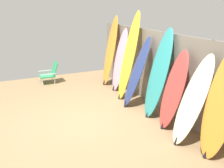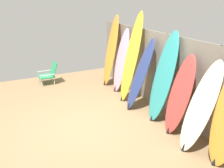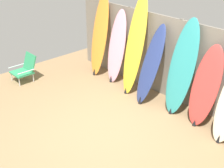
{
  "view_description": "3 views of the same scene",
  "coord_description": "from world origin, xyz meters",
  "px_view_note": "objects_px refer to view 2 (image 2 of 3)",
  "views": [
    {
      "loc": [
        4.59,
        -1.36,
        2.4
      ],
      "look_at": [
        0.43,
        0.56,
        0.91
      ],
      "focal_mm": 40.0,
      "sensor_mm": 36.0,
      "label": 1
    },
    {
      "loc": [
        4.32,
        -1.49,
        2.62
      ],
      "look_at": [
        -0.02,
        0.67,
        0.85
      ],
      "focal_mm": 40.0,
      "sensor_mm": 36.0,
      "label": 2
    },
    {
      "loc": [
        3.57,
        -3.13,
        3.45
      ],
      "look_at": [
        -0.29,
        0.4,
        0.8
      ],
      "focal_mm": 50.0,
      "sensor_mm": 36.0,
      "label": 3
    }
  ],
  "objects_px": {
    "surfboard_yellow_2": "(131,58)",
    "beach_chair": "(50,73)",
    "surfboard_orange_0": "(111,51)",
    "surfboard_pink_1": "(121,61)",
    "surfboard_teal_4": "(163,77)",
    "surfboard_cream_6": "(201,107)",
    "surfboard_red_5": "(180,95)",
    "surfboard_navy_3": "(140,75)"
  },
  "relations": [
    {
      "from": "beach_chair",
      "to": "surfboard_cream_6",
      "type": "bearing_deg",
      "value": 42.55
    },
    {
      "from": "surfboard_pink_1",
      "to": "surfboard_cream_6",
      "type": "xyz_separation_m",
      "value": [
        3.09,
        -0.13,
        -0.07
      ]
    },
    {
      "from": "surfboard_cream_6",
      "to": "beach_chair",
      "type": "height_order",
      "value": "surfboard_cream_6"
    },
    {
      "from": "surfboard_red_5",
      "to": "surfboard_pink_1",
      "type": "bearing_deg",
      "value": 178.18
    },
    {
      "from": "surfboard_teal_4",
      "to": "beach_chair",
      "type": "height_order",
      "value": "surfboard_teal_4"
    },
    {
      "from": "surfboard_pink_1",
      "to": "beach_chair",
      "type": "relative_size",
      "value": 2.69
    },
    {
      "from": "surfboard_orange_0",
      "to": "surfboard_pink_1",
      "type": "bearing_deg",
      "value": 2.44
    },
    {
      "from": "surfboard_teal_4",
      "to": "surfboard_red_5",
      "type": "height_order",
      "value": "surfboard_teal_4"
    },
    {
      "from": "surfboard_orange_0",
      "to": "surfboard_yellow_2",
      "type": "height_order",
      "value": "surfboard_yellow_2"
    },
    {
      "from": "surfboard_teal_4",
      "to": "surfboard_cream_6",
      "type": "height_order",
      "value": "surfboard_teal_4"
    },
    {
      "from": "surfboard_yellow_2",
      "to": "surfboard_teal_4",
      "type": "relative_size",
      "value": 1.16
    },
    {
      "from": "surfboard_navy_3",
      "to": "surfboard_red_5",
      "type": "xyz_separation_m",
      "value": [
        1.28,
        0.08,
        -0.05
      ]
    },
    {
      "from": "surfboard_navy_3",
      "to": "surfboard_red_5",
      "type": "height_order",
      "value": "surfboard_navy_3"
    },
    {
      "from": "surfboard_orange_0",
      "to": "beach_chair",
      "type": "distance_m",
      "value": 2.01
    },
    {
      "from": "surfboard_red_5",
      "to": "surfboard_cream_6",
      "type": "relative_size",
      "value": 0.98
    },
    {
      "from": "surfboard_navy_3",
      "to": "surfboard_cream_6",
      "type": "xyz_separation_m",
      "value": [
        1.88,
        0.02,
        -0.04
      ]
    },
    {
      "from": "surfboard_teal_4",
      "to": "beach_chair",
      "type": "xyz_separation_m",
      "value": [
        -3.43,
        -1.63,
        -0.63
      ]
    },
    {
      "from": "surfboard_orange_0",
      "to": "surfboard_red_5",
      "type": "xyz_separation_m",
      "value": [
        3.09,
        -0.05,
        -0.24
      ]
    },
    {
      "from": "surfboard_pink_1",
      "to": "surfboard_cream_6",
      "type": "distance_m",
      "value": 3.09
    },
    {
      "from": "surfboard_pink_1",
      "to": "surfboard_navy_3",
      "type": "height_order",
      "value": "surfboard_pink_1"
    },
    {
      "from": "surfboard_orange_0",
      "to": "surfboard_teal_4",
      "type": "distance_m",
      "value": 2.51
    },
    {
      "from": "surfboard_yellow_2",
      "to": "surfboard_cream_6",
      "type": "height_order",
      "value": "surfboard_yellow_2"
    },
    {
      "from": "surfboard_orange_0",
      "to": "beach_chair",
      "type": "xyz_separation_m",
      "value": [
        -0.92,
        -1.65,
        -0.7
      ]
    },
    {
      "from": "surfboard_navy_3",
      "to": "surfboard_orange_0",
      "type": "bearing_deg",
      "value": 175.91
    },
    {
      "from": "surfboard_cream_6",
      "to": "surfboard_teal_4",
      "type": "bearing_deg",
      "value": 175.29
    },
    {
      "from": "surfboard_teal_4",
      "to": "surfboard_cream_6",
      "type": "relative_size",
      "value": 1.2
    },
    {
      "from": "surfboard_yellow_2",
      "to": "surfboard_navy_3",
      "type": "relative_size",
      "value": 1.33
    },
    {
      "from": "surfboard_red_5",
      "to": "beach_chair",
      "type": "distance_m",
      "value": 4.34
    },
    {
      "from": "surfboard_orange_0",
      "to": "surfboard_yellow_2",
      "type": "distance_m",
      "value": 1.26
    },
    {
      "from": "surfboard_orange_0",
      "to": "surfboard_yellow_2",
      "type": "bearing_deg",
      "value": -2.32
    },
    {
      "from": "beach_chair",
      "to": "surfboard_red_5",
      "type": "bearing_deg",
      "value": 45.74
    },
    {
      "from": "surfboard_orange_0",
      "to": "surfboard_navy_3",
      "type": "xyz_separation_m",
      "value": [
        1.81,
        -0.13,
        -0.19
      ]
    },
    {
      "from": "surfboard_navy_3",
      "to": "surfboard_teal_4",
      "type": "distance_m",
      "value": 0.72
    },
    {
      "from": "surfboard_pink_1",
      "to": "surfboard_cream_6",
      "type": "height_order",
      "value": "surfboard_pink_1"
    },
    {
      "from": "surfboard_teal_4",
      "to": "surfboard_orange_0",
      "type": "bearing_deg",
      "value": 179.74
    },
    {
      "from": "beach_chair",
      "to": "surfboard_pink_1",
      "type": "bearing_deg",
      "value": 71.87
    },
    {
      "from": "surfboard_pink_1",
      "to": "surfboard_navy_3",
      "type": "xyz_separation_m",
      "value": [
        1.21,
        -0.15,
        -0.03
      ]
    },
    {
      "from": "surfboard_navy_3",
      "to": "surfboard_cream_6",
      "type": "bearing_deg",
      "value": 0.63
    },
    {
      "from": "surfboard_navy_3",
      "to": "surfboard_yellow_2",
      "type": "bearing_deg",
      "value": 171.87
    },
    {
      "from": "surfboard_pink_1",
      "to": "surfboard_teal_4",
      "type": "xyz_separation_m",
      "value": [
        1.91,
        -0.04,
        0.1
      ]
    },
    {
      "from": "surfboard_yellow_2",
      "to": "beach_chair",
      "type": "height_order",
      "value": "surfboard_yellow_2"
    },
    {
      "from": "surfboard_pink_1",
      "to": "beach_chair",
      "type": "bearing_deg",
      "value": -132.24
    }
  ]
}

